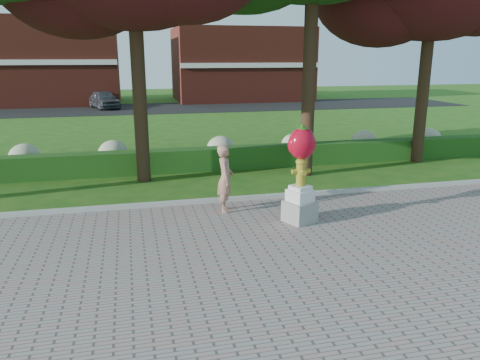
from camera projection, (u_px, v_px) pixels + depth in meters
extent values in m
plane|color=#205415|center=(247.00, 243.00, 10.32)|extent=(100.00, 100.00, 0.00)
cube|color=gray|center=(317.00, 350.00, 6.56)|extent=(40.00, 14.00, 0.04)
cube|color=#ADADA5|center=(221.00, 200.00, 13.12)|extent=(40.00, 0.18, 0.15)
cube|color=#184A15|center=(199.00, 159.00, 16.80)|extent=(24.00, 0.70, 0.80)
ellipsoid|color=#A5A981|center=(25.00, 158.00, 16.36)|extent=(1.10, 1.10, 0.99)
ellipsoid|color=#A5A981|center=(113.00, 154.00, 17.03)|extent=(1.10, 1.10, 0.99)
ellipsoid|color=#A5A981|center=(221.00, 149.00, 17.92)|extent=(1.10, 1.10, 0.99)
ellipsoid|color=#A5A981|center=(295.00, 145.00, 18.59)|extent=(1.10, 1.10, 0.99)
ellipsoid|color=#A5A981|center=(364.00, 142.00, 19.27)|extent=(1.10, 1.10, 0.99)
ellipsoid|color=#A5A981|center=(428.00, 139.00, 19.94)|extent=(1.10, 1.10, 0.99)
cube|color=black|center=(159.00, 108.00, 36.63)|extent=(50.00, 8.00, 0.02)
cube|color=maroon|center=(32.00, 62.00, 39.13)|extent=(14.00, 8.00, 7.00)
cube|color=maroon|center=(241.00, 64.00, 43.24)|extent=(12.00, 8.00, 6.40)
cylinder|color=black|center=(139.00, 86.00, 14.72)|extent=(0.44, 0.44, 6.16)
cylinder|color=black|center=(309.00, 67.00, 15.33)|extent=(0.44, 0.44, 7.28)
cylinder|color=black|center=(424.00, 85.00, 17.57)|extent=(0.44, 0.44, 5.88)
cube|color=gray|center=(300.00, 211.00, 11.51)|extent=(0.86, 0.86, 0.52)
cube|color=silver|center=(300.00, 195.00, 11.40)|extent=(0.69, 0.69, 0.29)
cube|color=silver|center=(300.00, 188.00, 11.35)|extent=(0.55, 0.55, 0.10)
cylinder|color=olive|center=(301.00, 174.00, 11.26)|extent=(0.23, 0.23, 0.59)
ellipsoid|color=olive|center=(301.00, 162.00, 11.19)|extent=(0.27, 0.27, 0.19)
cylinder|color=olive|center=(294.00, 172.00, 11.21)|extent=(0.13, 0.12, 0.12)
cylinder|color=olive|center=(308.00, 171.00, 11.28)|extent=(0.13, 0.12, 0.12)
cylinder|color=olive|center=(303.00, 173.00, 11.10)|extent=(0.13, 0.13, 0.13)
cylinder|color=olive|center=(301.00, 158.00, 11.17)|extent=(0.08, 0.08, 0.05)
ellipsoid|color=#A9091D|center=(302.00, 143.00, 11.07)|extent=(0.66, 0.59, 0.76)
ellipsoid|color=#A9091D|center=(294.00, 145.00, 11.03)|extent=(0.32, 0.32, 0.48)
ellipsoid|color=#A9091D|center=(309.00, 144.00, 11.12)|extent=(0.32, 0.32, 0.48)
cylinder|color=#256016|center=(303.00, 128.00, 10.97)|extent=(0.10, 0.10, 0.13)
ellipsoid|color=#256016|center=(302.00, 129.00, 10.98)|extent=(0.25, 0.25, 0.08)
imported|color=#A7755F|center=(225.00, 178.00, 12.13)|extent=(0.55, 0.72, 1.78)
imported|color=#46494E|center=(104.00, 99.00, 36.30)|extent=(2.85, 4.37, 1.38)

